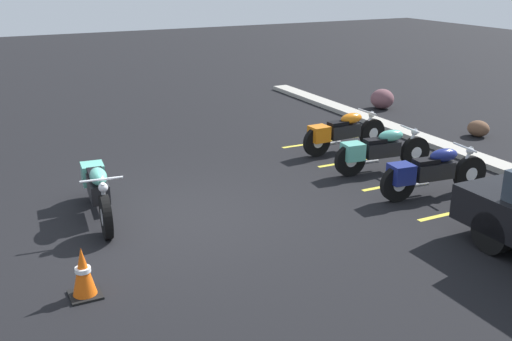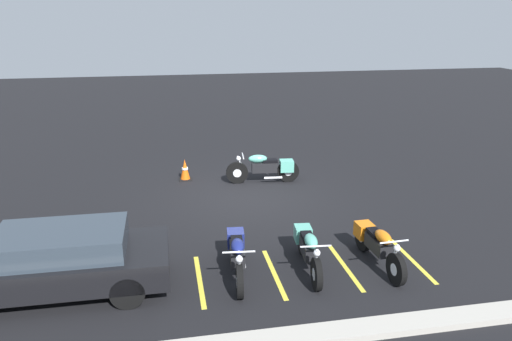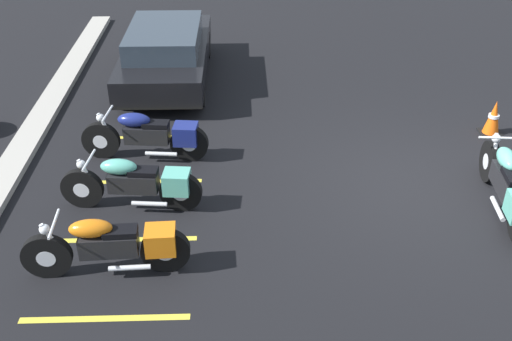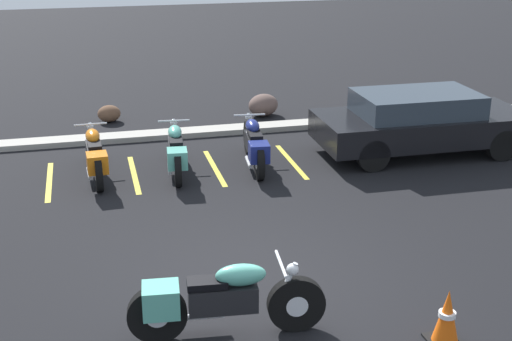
% 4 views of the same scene
% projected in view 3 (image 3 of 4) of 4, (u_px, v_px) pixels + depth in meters
% --- Properties ---
extents(ground, '(60.00, 60.00, 0.00)m').
position_uv_depth(ground, '(417.00, 186.00, 9.91)').
color(ground, black).
extents(motorcycle_teal_featured, '(2.33, 0.67, 0.92)m').
position_uv_depth(motorcycle_teal_featured, '(508.00, 185.00, 9.03)').
color(motorcycle_teal_featured, black).
rests_on(motorcycle_teal_featured, ground).
extents(parked_bike_0, '(0.62, 2.22, 0.87)m').
position_uv_depth(parked_bike_0, '(114.00, 245.00, 7.85)').
color(parked_bike_0, black).
rests_on(parked_bike_0, ground).
extents(parked_bike_1, '(0.63, 2.20, 0.86)m').
position_uv_depth(parked_bike_1, '(138.00, 183.00, 9.13)').
color(parked_bike_1, black).
rests_on(parked_bike_1, ground).
extents(parked_bike_2, '(0.65, 2.24, 0.88)m').
position_uv_depth(parked_bike_2, '(151.00, 135.00, 10.42)').
color(parked_bike_2, black).
rests_on(parked_bike_2, ground).
extents(car_black, '(4.31, 1.83, 1.29)m').
position_uv_depth(car_black, '(166.00, 52.00, 13.29)').
color(car_black, black).
rests_on(car_black, ground).
extents(traffic_cone, '(0.40, 0.40, 0.68)m').
position_uv_depth(traffic_cone, '(493.00, 119.00, 11.30)').
color(traffic_cone, black).
rests_on(traffic_cone, ground).
extents(stall_line_0, '(0.10, 2.10, 0.00)m').
position_uv_depth(stall_line_0, '(105.00, 319.00, 7.36)').
color(stall_line_0, gold).
rests_on(stall_line_0, ground).
extents(stall_line_1, '(0.10, 2.10, 0.00)m').
position_uv_depth(stall_line_1, '(124.00, 240.00, 8.69)').
color(stall_line_1, gold).
rests_on(stall_line_1, ground).
extents(stall_line_2, '(0.10, 2.10, 0.00)m').
position_uv_depth(stall_line_2, '(139.00, 182.00, 10.02)').
color(stall_line_2, gold).
rests_on(stall_line_2, ground).
extents(stall_line_3, '(0.10, 2.10, 0.00)m').
position_uv_depth(stall_line_3, '(150.00, 137.00, 11.34)').
color(stall_line_3, gold).
rests_on(stall_line_3, ground).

